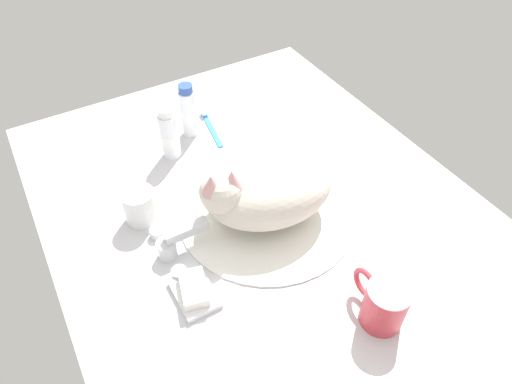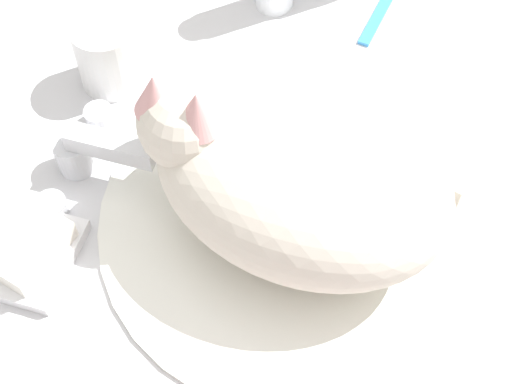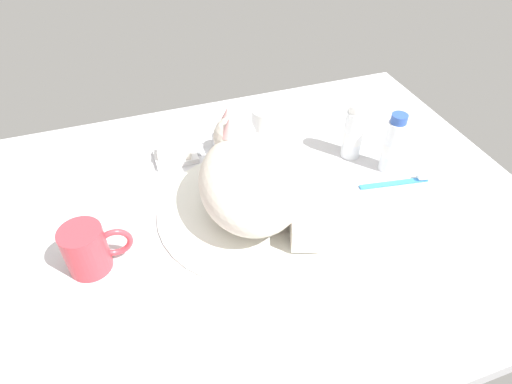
{
  "view_description": "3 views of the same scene",
  "coord_description": "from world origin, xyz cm",
  "px_view_note": "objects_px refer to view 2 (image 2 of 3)",
  "views": [
    {
      "loc": [
        -52.69,
        33.0,
        68.93
      ],
      "look_at": [
        1.29,
        1.84,
        5.7
      ],
      "focal_mm": 32.22,
      "sensor_mm": 36.0,
      "label": 1
    },
    {
      "loc": [
        -33.48,
        -5.97,
        57.0
      ],
      "look_at": [
        -0.76,
        3.66,
        4.25
      ],
      "focal_mm": 51.71,
      "sensor_mm": 36.0,
      "label": 2
    },
    {
      "loc": [
        -19.06,
        -57.38,
        58.92
      ],
      "look_at": [
        0.82,
        -0.39,
        4.81
      ],
      "focal_mm": 30.94,
      "sensor_mm": 36.0,
      "label": 3
    }
  ],
  "objects_px": {
    "faucet": "(86,153)",
    "rinse_cup": "(108,54)",
    "soap_bar": "(31,249)",
    "cat": "(295,168)"
  },
  "relations": [
    {
      "from": "cat",
      "to": "soap_bar",
      "type": "distance_m",
      "value": 0.23
    },
    {
      "from": "cat",
      "to": "soap_bar",
      "type": "relative_size",
      "value": 4.15
    },
    {
      "from": "soap_bar",
      "to": "faucet",
      "type": "bearing_deg",
      "value": -3.18
    },
    {
      "from": "faucet",
      "to": "cat",
      "type": "height_order",
      "value": "cat"
    },
    {
      "from": "cat",
      "to": "rinse_cup",
      "type": "xyz_separation_m",
      "value": [
        0.11,
        0.22,
        -0.04
      ]
    },
    {
      "from": "faucet",
      "to": "rinse_cup",
      "type": "height_order",
      "value": "rinse_cup"
    },
    {
      "from": "rinse_cup",
      "to": "soap_bar",
      "type": "height_order",
      "value": "rinse_cup"
    },
    {
      "from": "cat",
      "to": "soap_bar",
      "type": "height_order",
      "value": "cat"
    },
    {
      "from": "faucet",
      "to": "rinse_cup",
      "type": "distance_m",
      "value": 0.11
    },
    {
      "from": "rinse_cup",
      "to": "soap_bar",
      "type": "relative_size",
      "value": 1.04
    }
  ]
}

